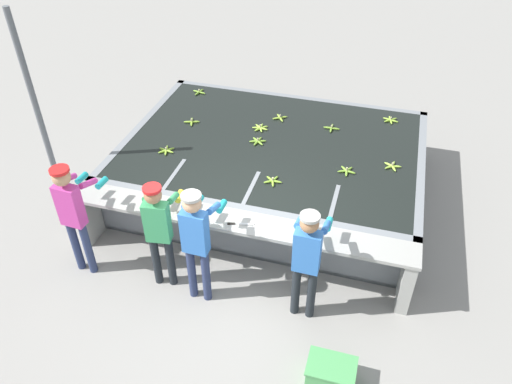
% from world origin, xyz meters
% --- Properties ---
extents(ground_plane, '(80.00, 80.00, 0.00)m').
position_xyz_m(ground_plane, '(0.00, 0.00, 0.00)').
color(ground_plane, gray).
rests_on(ground_plane, ground).
extents(wash_tank, '(4.79, 3.51, 0.89)m').
position_xyz_m(wash_tank, '(0.00, 2.19, 0.44)').
color(wash_tank, gray).
rests_on(wash_tank, ground).
extents(work_ledge, '(4.79, 0.45, 0.89)m').
position_xyz_m(work_ledge, '(0.00, 0.23, 0.64)').
color(work_ledge, '#9E9E99').
rests_on(work_ledge, ground).
extents(worker_0, '(0.44, 0.73, 1.74)m').
position_xyz_m(worker_0, '(-2.03, -0.36, 1.07)').
color(worker_0, navy).
rests_on(worker_0, ground).
extents(worker_1, '(0.47, 0.74, 1.64)m').
position_xyz_m(worker_1, '(-0.86, -0.27, 1.00)').
color(worker_1, '#1E2328').
rests_on(worker_1, ground).
extents(worker_2, '(0.42, 0.73, 1.73)m').
position_xyz_m(worker_2, '(-0.30, -0.38, 1.06)').
color(worker_2, navy).
rests_on(worker_2, ground).
extents(worker_3, '(0.41, 0.72, 1.67)m').
position_xyz_m(worker_3, '(1.06, -0.27, 1.01)').
color(worker_3, '#1E2328').
rests_on(worker_3, ground).
extents(banana_bunch_floating_0, '(0.28, 0.28, 0.08)m').
position_xyz_m(banana_bunch_floating_0, '(-0.25, 2.17, 0.91)').
color(banana_bunch_floating_0, '#75A333').
rests_on(banana_bunch_floating_0, wash_tank).
extents(banana_bunch_floating_1, '(0.27, 0.28, 0.08)m').
position_xyz_m(banana_bunch_floating_1, '(1.91, 2.05, 0.91)').
color(banana_bunch_floating_1, '#9EC642').
rests_on(banana_bunch_floating_1, wash_tank).
extents(banana_bunch_floating_2, '(0.28, 0.27, 0.08)m').
position_xyz_m(banana_bunch_floating_2, '(1.26, 1.73, 0.91)').
color(banana_bunch_floating_2, '#75A333').
rests_on(banana_bunch_floating_2, wash_tank).
extents(banana_bunch_floating_3, '(0.28, 0.28, 0.08)m').
position_xyz_m(banana_bunch_floating_3, '(-1.56, 1.50, 0.91)').
color(banana_bunch_floating_3, '#8CB738').
rests_on(banana_bunch_floating_3, wash_tank).
extents(banana_bunch_floating_4, '(0.28, 0.28, 0.08)m').
position_xyz_m(banana_bunch_floating_4, '(1.78, 3.47, 0.91)').
color(banana_bunch_floating_4, '#8CB738').
rests_on(banana_bunch_floating_4, wash_tank).
extents(banana_bunch_floating_5, '(0.27, 0.28, 0.08)m').
position_xyz_m(banana_bunch_floating_5, '(0.26, 1.18, 0.91)').
color(banana_bunch_floating_5, '#7FAD33').
rests_on(banana_bunch_floating_5, wash_tank).
extents(banana_bunch_floating_6, '(0.28, 0.27, 0.08)m').
position_xyz_m(banana_bunch_floating_6, '(-0.32, 2.59, 0.91)').
color(banana_bunch_floating_6, '#9EC642').
rests_on(banana_bunch_floating_6, wash_tank).
extents(banana_bunch_floating_7, '(0.28, 0.28, 0.08)m').
position_xyz_m(banana_bunch_floating_7, '(-1.52, 2.45, 0.91)').
color(banana_bunch_floating_7, '#8CB738').
rests_on(banana_bunch_floating_7, wash_tank).
extents(banana_bunch_floating_8, '(0.25, 0.25, 0.08)m').
position_xyz_m(banana_bunch_floating_8, '(-0.08, 3.02, 0.91)').
color(banana_bunch_floating_8, '#93BC3D').
rests_on(banana_bunch_floating_8, wash_tank).
extents(banana_bunch_floating_9, '(0.28, 0.28, 0.08)m').
position_xyz_m(banana_bunch_floating_9, '(-1.80, 3.55, 0.91)').
color(banana_bunch_floating_9, '#75A333').
rests_on(banana_bunch_floating_9, wash_tank).
extents(banana_bunch_floating_10, '(0.28, 0.28, 0.08)m').
position_xyz_m(banana_bunch_floating_10, '(0.84, 2.91, 0.91)').
color(banana_bunch_floating_10, '#75A333').
rests_on(banana_bunch_floating_10, wash_tank).
extents(knife_0, '(0.35, 0.12, 0.02)m').
position_xyz_m(knife_0, '(0.04, 0.15, 0.90)').
color(knife_0, silver).
rests_on(knife_0, work_ledge).
extents(crate, '(0.55, 0.39, 0.32)m').
position_xyz_m(crate, '(1.57, -1.19, 0.16)').
color(crate, '#4C9E56').
rests_on(crate, ground).
extents(support_post_left, '(0.09, 0.09, 3.20)m').
position_xyz_m(support_post_left, '(-3.23, 0.86, 1.60)').
color(support_post_left, slate).
rests_on(support_post_left, ground).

